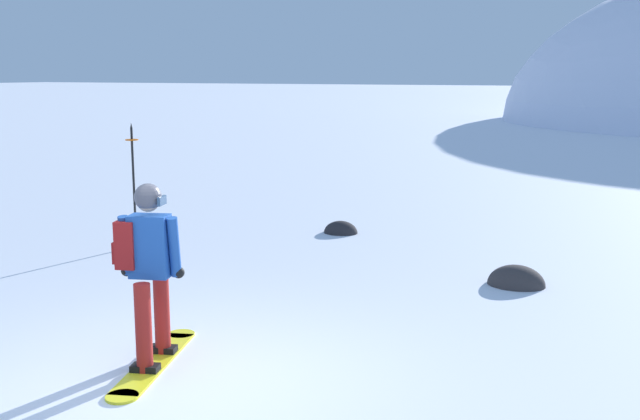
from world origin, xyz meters
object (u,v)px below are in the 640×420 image
Objects in this scene: piste_marker_near at (133,177)px; rock_mid at (516,285)px; snowboarder_main at (148,269)px; rock_small at (341,233)px.

rock_mid is at bearing 3.02° from piste_marker_near.
snowboarder_main reaches higher than rock_mid.
piste_marker_near reaches higher than rock_mid.
piste_marker_near is (-3.25, 3.86, 0.19)m from snowboarder_main.
piste_marker_near reaches higher than rock_small.
piste_marker_near reaches higher than snowboarder_main.
piste_marker_near is 5.95m from rock_mid.
snowboarder_main is 6.27m from rock_small.
rock_small is (-3.33, 1.99, 0.00)m from rock_mid.
snowboarder_main is 2.40× the size of rock_mid.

